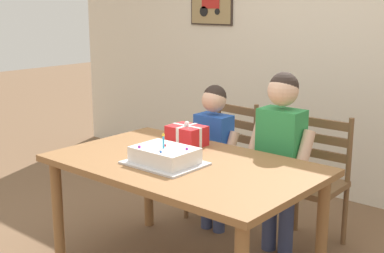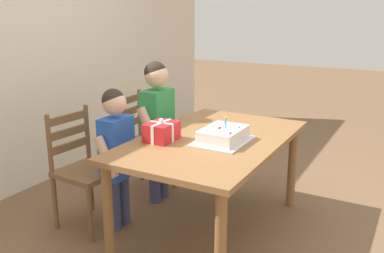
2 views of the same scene
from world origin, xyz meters
The scene contains 8 objects.
back_wall centered at (0.00, 1.93, 1.30)m, with size 6.40×0.11×2.60m.
dining_table centered at (0.00, 0.00, 0.66)m, with size 1.60×0.98×0.75m.
birthday_cake centered at (-0.05, -0.11, 0.80)m, with size 0.44×0.34×0.19m.
gift_box_red_large centered at (-0.23, 0.30, 0.82)m, with size 0.24×0.19×0.17m.
chair_left centered at (-0.38, 0.92, 0.47)m, with size 0.45×0.45×0.92m.
chair_right centered at (0.38, 0.92, 0.47)m, with size 0.43×0.43×0.92m.
child_older centered at (0.27, 0.66, 0.76)m, with size 0.45×0.25×1.25m.
child_younger centered at (-0.29, 0.66, 0.67)m, with size 0.40×0.23×1.10m.
Camera 1 is at (1.98, -2.25, 1.68)m, focal length 49.14 mm.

